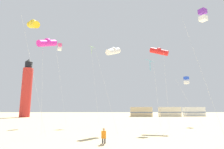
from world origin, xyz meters
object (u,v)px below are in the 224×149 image
at_px(kite_box_rainbow, 60,47).
at_px(rv_van_tan, 141,112).
at_px(kite_tube_scarlet, 159,51).
at_px(rv_van_cream, 170,112).
at_px(kite_flyer_standing, 104,135).
at_px(kite_box_blue, 186,80).
at_px(kite_box_violet, 203,15).
at_px(kite_tube_gold, 33,24).
at_px(kite_tube_magenta, 47,43).
at_px(kite_diamond_lime, 92,50).
at_px(rv_van_white, 194,112).
at_px(kite_diamond_cyan, 150,63).
at_px(kite_tube_white, 113,51).
at_px(lighthouse_distant, 27,89).

bearing_deg(kite_box_rainbow, rv_van_tan, 54.85).
xyz_separation_m(kite_tube_scarlet, rv_van_cream, (12.17, 32.71, -8.65)).
height_order(kite_flyer_standing, kite_box_blue, kite_box_blue).
bearing_deg(rv_van_cream, kite_box_violet, -107.56).
distance_m(kite_tube_gold, kite_tube_magenta, 2.24).
distance_m(kite_box_violet, kite_diamond_lime, 18.04).
bearing_deg(rv_van_white, kite_box_rainbow, -146.60).
xyz_separation_m(kite_diamond_cyan, kite_diamond_lime, (-7.70, 8.40, 4.24)).
bearing_deg(kite_diamond_cyan, kite_box_violet, -55.04).
bearing_deg(kite_diamond_lime, rv_van_tan, 63.73).
height_order(kite_box_rainbow, rv_van_tan, kite_box_rainbow).
distance_m(kite_diamond_cyan, rv_van_white, 42.89).
distance_m(rv_van_tan, rv_van_white, 17.03).
height_order(kite_tube_scarlet, kite_tube_white, kite_tube_scarlet).
height_order(kite_diamond_cyan, rv_van_cream, kite_diamond_cyan).
bearing_deg(kite_diamond_cyan, rv_van_tan, 81.55).
xyz_separation_m(kite_flyer_standing, lighthouse_distant, (-22.91, 39.25, 7.22)).
height_order(kite_box_blue, kite_tube_gold, kite_tube_gold).
relative_size(kite_box_violet, lighthouse_distant, 0.70).
bearing_deg(lighthouse_distant, kite_diamond_lime, -48.77).
distance_m(kite_box_rainbow, rv_van_white, 46.24).
relative_size(kite_box_rainbow, kite_diamond_cyan, 1.58).
bearing_deg(kite_flyer_standing, rv_van_cream, -113.71).
distance_m(kite_tube_gold, rv_van_cream, 47.74).
xyz_separation_m(kite_tube_white, kite_diamond_lime, (-3.25, 8.57, 2.81)).
relative_size(kite_diamond_cyan, kite_diamond_lime, 0.65).
relative_size(kite_box_rainbow, kite_tube_gold, 1.13).
bearing_deg(kite_tube_gold, kite_diamond_lime, 66.89).
distance_m(kite_tube_scarlet, lighthouse_distant, 42.34).
distance_m(lighthouse_distant, rv_van_tan, 34.11).
xyz_separation_m(kite_diamond_lime, rv_van_white, (29.73, 27.83, -10.68)).
height_order(kite_tube_magenta, rv_van_white, kite_tube_magenta).
relative_size(rv_van_tan, rv_van_cream, 1.01).
distance_m(kite_box_violet, kite_tube_scarlet, 8.01).
height_order(kite_tube_white, kite_tube_gold, kite_tube_gold).
relative_size(kite_tube_white, kite_tube_magenta, 0.99).
relative_size(kite_tube_white, kite_box_blue, 1.35).
distance_m(kite_box_violet, lighthouse_distant, 49.39).
distance_m(kite_tube_gold, rv_van_white, 53.66).
height_order(kite_box_violet, rv_van_cream, kite_box_violet).
height_order(kite_box_violet, kite_tube_magenta, kite_box_violet).
xyz_separation_m(kite_tube_gold, rv_van_cream, (26.71, 38.38, -9.60)).
distance_m(kite_tube_magenta, kite_diamond_lime, 11.79).
bearing_deg(rv_van_cream, kite_box_blue, -106.85).
bearing_deg(rv_van_white, kite_diamond_lime, -141.83).
height_order(kite_tube_white, rv_van_tan, kite_tube_white).
xyz_separation_m(kite_tube_white, kite_diamond_cyan, (4.45, 0.17, -1.43)).
height_order(kite_box_violet, kite_tube_gold, kite_box_violet).
bearing_deg(kite_tube_white, rv_van_white, 53.97).
xyz_separation_m(kite_box_blue, kite_box_rainbow, (-20.41, 1.63, 5.81)).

